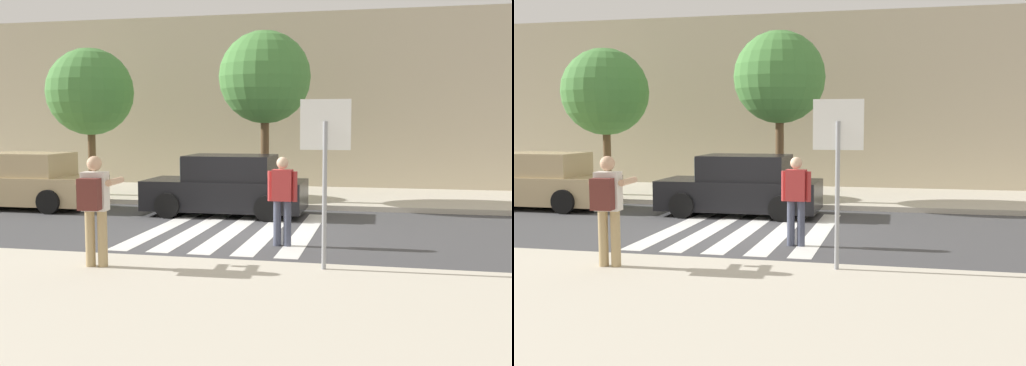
# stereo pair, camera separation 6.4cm
# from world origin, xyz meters

# --- Properties ---
(ground_plane) EXTENTS (120.00, 120.00, 0.00)m
(ground_plane) POSITION_xyz_m (0.00, 0.00, 0.00)
(ground_plane) COLOR #424244
(sidewalk_near) EXTENTS (60.00, 6.00, 0.14)m
(sidewalk_near) POSITION_xyz_m (0.00, -6.20, 0.07)
(sidewalk_near) COLOR beige
(sidewalk_near) RESTS_ON ground
(sidewalk_far) EXTENTS (60.00, 4.80, 0.14)m
(sidewalk_far) POSITION_xyz_m (0.00, 6.00, 0.07)
(sidewalk_far) COLOR beige
(sidewalk_far) RESTS_ON ground
(building_facade_far) EXTENTS (56.00, 4.00, 6.19)m
(building_facade_far) POSITION_xyz_m (0.00, 10.40, 3.09)
(building_facade_far) COLOR beige
(building_facade_far) RESTS_ON ground
(crosswalk_stripe_0) EXTENTS (0.44, 5.20, 0.01)m
(crosswalk_stripe_0) POSITION_xyz_m (-1.60, 0.20, 0.00)
(crosswalk_stripe_0) COLOR silver
(crosswalk_stripe_0) RESTS_ON ground
(crosswalk_stripe_1) EXTENTS (0.44, 5.20, 0.01)m
(crosswalk_stripe_1) POSITION_xyz_m (-0.80, 0.20, 0.00)
(crosswalk_stripe_1) COLOR silver
(crosswalk_stripe_1) RESTS_ON ground
(crosswalk_stripe_2) EXTENTS (0.44, 5.20, 0.01)m
(crosswalk_stripe_2) POSITION_xyz_m (0.00, 0.20, 0.00)
(crosswalk_stripe_2) COLOR silver
(crosswalk_stripe_2) RESTS_ON ground
(crosswalk_stripe_3) EXTENTS (0.44, 5.20, 0.01)m
(crosswalk_stripe_3) POSITION_xyz_m (0.80, 0.20, 0.00)
(crosswalk_stripe_3) COLOR silver
(crosswalk_stripe_3) RESTS_ON ground
(crosswalk_stripe_4) EXTENTS (0.44, 5.20, 0.01)m
(crosswalk_stripe_4) POSITION_xyz_m (1.60, 0.20, 0.00)
(crosswalk_stripe_4) COLOR silver
(crosswalk_stripe_4) RESTS_ON ground
(stop_sign) EXTENTS (0.76, 0.08, 2.58)m
(stop_sign) POSITION_xyz_m (2.38, -3.53, 2.02)
(stop_sign) COLOR gray
(stop_sign) RESTS_ON sidewalk_near
(photographer_with_backpack) EXTENTS (0.63, 0.88, 1.72)m
(photographer_with_backpack) POSITION_xyz_m (-1.10, -4.14, 1.17)
(photographer_with_backpack) COLOR tan
(photographer_with_backpack) RESTS_ON sidewalk_near
(pedestrian_crossing) EXTENTS (0.58, 0.26, 1.72)m
(pedestrian_crossing) POSITION_xyz_m (1.35, -1.30, 0.97)
(pedestrian_crossing) COLOR #474C60
(pedestrian_crossing) RESTS_ON ground
(parked_car_tan) EXTENTS (4.10, 1.92, 1.55)m
(parked_car_tan) POSITION_xyz_m (-6.52, 2.30, 0.73)
(parked_car_tan) COLOR tan
(parked_car_tan) RESTS_ON ground
(parked_car_black) EXTENTS (4.10, 1.92, 1.55)m
(parked_car_black) POSITION_xyz_m (-0.70, 2.30, 0.73)
(parked_car_black) COLOR black
(parked_car_black) RESTS_ON ground
(street_tree_west) EXTENTS (2.67, 2.67, 4.53)m
(street_tree_west) POSITION_xyz_m (-5.66, 4.60, 3.32)
(street_tree_west) COLOR brown
(street_tree_west) RESTS_ON sidewalk_far
(street_tree_center) EXTENTS (2.61, 2.61, 4.82)m
(street_tree_center) POSITION_xyz_m (-0.09, 4.23, 3.64)
(street_tree_center) COLOR brown
(street_tree_center) RESTS_ON sidewalk_far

